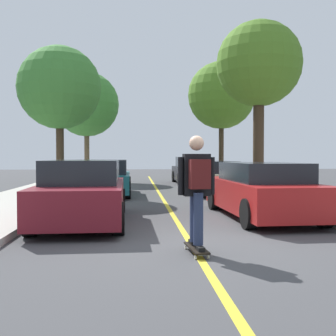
% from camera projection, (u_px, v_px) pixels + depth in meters
% --- Properties ---
extents(ground, '(80.00, 80.00, 0.00)m').
position_uv_depth(ground, '(192.00, 246.00, 6.92)').
color(ground, '#424244').
extents(center_line, '(0.12, 39.20, 0.01)m').
position_uv_depth(center_line, '(172.00, 213.00, 10.91)').
color(center_line, gold).
rests_on(center_line, ground).
extents(parked_car_left_nearest, '(1.95, 4.57, 1.42)m').
position_uv_depth(parked_car_left_nearest, '(84.00, 192.00, 9.38)').
color(parked_car_left_nearest, maroon).
rests_on(parked_car_left_nearest, ground).
extents(parked_car_left_near, '(2.02, 4.46, 1.37)m').
position_uv_depth(parked_car_left_near, '(105.00, 178.00, 15.96)').
color(parked_car_left_near, '#196066').
rests_on(parked_car_left_near, ground).
extents(parked_car_right_nearest, '(2.00, 4.67, 1.35)m').
position_uv_depth(parked_car_right_nearest, '(261.00, 191.00, 10.14)').
color(parked_car_right_nearest, maroon).
rests_on(parked_car_right_nearest, ground).
extents(parked_car_right_near, '(1.98, 4.63, 1.30)m').
position_uv_depth(parked_car_right_near, '(212.00, 177.00, 16.71)').
color(parked_car_right_near, '#BCAD89').
rests_on(parked_car_right_near, ground).
extents(parked_car_right_far, '(1.94, 4.18, 1.46)m').
position_uv_depth(parked_car_right_far, '(192.00, 171.00, 22.69)').
color(parked_car_right_far, black).
rests_on(parked_car_right_far, ground).
extents(street_tree_left_nearest, '(3.12, 3.12, 5.50)m').
position_uv_depth(street_tree_left_nearest, '(60.00, 88.00, 15.52)').
color(street_tree_left_nearest, '#3D2D1E').
rests_on(street_tree_left_nearest, sidewalk_left).
extents(street_tree_left_near, '(3.75, 3.75, 6.26)m').
position_uv_depth(street_tree_left_near, '(87.00, 105.00, 24.03)').
color(street_tree_left_near, brown).
rests_on(street_tree_left_near, sidewalk_left).
extents(street_tree_right_nearest, '(3.28, 3.28, 6.57)m').
position_uv_depth(street_tree_right_nearest, '(259.00, 65.00, 15.91)').
color(street_tree_right_nearest, '#3D2D1E').
rests_on(street_tree_right_nearest, sidewalk_right).
extents(street_tree_right_near, '(3.73, 3.73, 6.60)m').
position_uv_depth(street_tree_right_near, '(221.00, 96.00, 22.90)').
color(street_tree_right_near, '#3D2D1E').
rests_on(street_tree_right_near, sidewalk_right).
extents(fire_hydrant, '(0.20, 0.20, 0.70)m').
position_uv_depth(fire_hydrant, '(278.00, 188.00, 13.31)').
color(fire_hydrant, '#B2140F').
rests_on(fire_hydrant, sidewalk_right).
extents(skateboard, '(0.30, 0.86, 0.10)m').
position_uv_depth(skateboard, '(196.00, 248.00, 6.39)').
color(skateboard, black).
rests_on(skateboard, ground).
extents(skateboarder, '(0.59, 0.71, 1.72)m').
position_uv_depth(skateboarder, '(197.00, 185.00, 6.32)').
color(skateboarder, black).
rests_on(skateboarder, skateboard).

